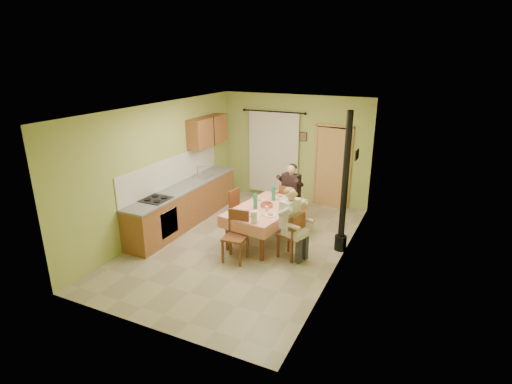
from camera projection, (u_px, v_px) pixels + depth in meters
The scene contains 17 objects.
floor at pixel (243, 244), 8.35m from camera, with size 4.00×6.00×0.01m, color tan.
room_shell at pixel (242, 159), 7.75m from camera, with size 4.04×6.04×2.82m.
kitchen_run at pixel (185, 204), 9.22m from camera, with size 0.64×3.64×1.56m.
upper_cabinets at pixel (208, 131), 9.90m from camera, with size 0.35×1.40×0.70m, color brown.
curtain at pixel (273, 153), 10.64m from camera, with size 1.70×0.07×2.22m.
doorway at pixel (332, 167), 10.10m from camera, with size 0.96×0.20×2.15m.
dining_table at pixel (265, 224), 8.37m from camera, with size 1.34×1.96×0.76m.
tableware at pixel (263, 206), 8.13m from camera, with size 0.79×1.67×0.33m.
chair_far at pixel (289, 211), 9.29m from camera, with size 0.44×0.44×0.93m.
chair_near at pixel (235, 246), 7.60m from camera, with size 0.45×0.45×0.98m.
chair_right at pixel (291, 244), 7.70m from camera, with size 0.49×0.49×0.94m.
chair_left at pixel (240, 217), 8.94m from camera, with size 0.42×0.42×0.93m.
man_far at pixel (290, 187), 9.11m from camera, with size 0.63×0.53×1.39m.
man_right at pixel (291, 215), 7.52m from camera, with size 0.57×0.64×1.39m.
stove_flue at pixel (343, 202), 7.77m from camera, with size 0.24×0.24×2.80m.
picture_back at pixel (303, 137), 10.22m from camera, with size 0.19×0.03×0.23m, color black.
picture_right at pixel (357, 155), 7.98m from camera, with size 0.03×0.31×0.21m, color brown.
Camera 1 is at (3.44, -6.71, 3.76)m, focal length 28.00 mm.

